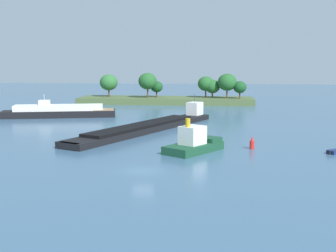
% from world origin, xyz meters
% --- Properties ---
extents(ground_plane, '(400.00, 400.00, 0.00)m').
position_xyz_m(ground_plane, '(0.00, 0.00, 0.00)').
color(ground_plane, '#3D607F').
extents(treeline_island, '(52.20, 13.23, 9.20)m').
position_xyz_m(treeline_island, '(-4.85, 84.72, 2.80)').
color(treeline_island, '#4C6038').
rests_on(treeline_island, ground).
extents(tugboat, '(8.74, 10.03, 4.95)m').
position_xyz_m(tugboat, '(5.51, 12.14, 1.25)').
color(tugboat, '#19472D').
rests_on(tugboat, ground).
extents(white_riverboat, '(25.99, 10.94, 5.33)m').
position_xyz_m(white_riverboat, '(-27.12, 49.04, 1.32)').
color(white_riverboat, black).
rests_on(white_riverboat, ground).
extents(cargo_barge, '(22.21, 40.50, 5.62)m').
position_xyz_m(cargo_barge, '(-3.58, 31.51, 0.82)').
color(cargo_barge, black).
rests_on(cargo_barge, ground).
extents(channel_buoy_red, '(0.70, 0.70, 1.90)m').
position_xyz_m(channel_buoy_red, '(13.89, 15.04, 0.81)').
color(channel_buoy_red, red).
rests_on(channel_buoy_red, ground).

